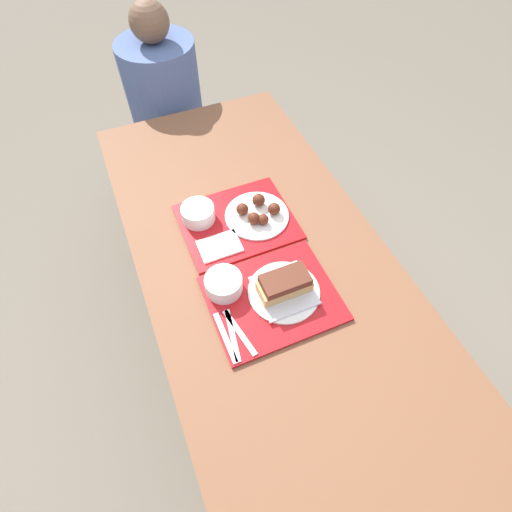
{
  "coord_description": "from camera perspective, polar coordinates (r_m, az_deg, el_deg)",
  "views": [
    {
      "loc": [
        -0.33,
        -0.71,
        1.87
      ],
      "look_at": [
        -0.03,
        -0.0,
        0.81
      ],
      "focal_mm": 28.0,
      "sensor_mm": 36.0,
      "label": 1
    }
  ],
  "objects": [
    {
      "name": "plastic_knife_near",
      "position": [
        1.2,
        -2.38,
        -10.83
      ],
      "size": [
        0.05,
        0.17,
        0.0
      ],
      "color": "white",
      "rests_on": "tray_near"
    },
    {
      "name": "picnic_table",
      "position": [
        1.43,
        1.21,
        -2.63
      ],
      "size": [
        0.82,
        1.82,
        0.77
      ],
      "color": "brown",
      "rests_on": "ground_plane"
    },
    {
      "name": "wings_plate_far",
      "position": [
        1.44,
        0.23,
        6.19
      ],
      "size": [
        0.23,
        0.23,
        0.05
      ],
      "color": "white",
      "rests_on": "tray_far"
    },
    {
      "name": "ground_plane",
      "position": [
        2.03,
        0.87,
        -13.16
      ],
      "size": [
        12.0,
        12.0,
        0.0
      ],
      "primitive_type": "plane",
      "color": "#706656"
    },
    {
      "name": "napkin_far",
      "position": [
        1.37,
        -5.22,
        1.42
      ],
      "size": [
        0.14,
        0.1,
        0.01
      ],
      "color": "white",
      "rests_on": "tray_far"
    },
    {
      "name": "tray_far",
      "position": [
        1.44,
        -2.69,
        4.88
      ],
      "size": [
        0.4,
        0.33,
        0.01
      ],
      "color": "#B21419",
      "rests_on": "picnic_table"
    },
    {
      "name": "picnic_bench_far",
      "position": [
        2.4,
        -10.09,
        14.59
      ],
      "size": [
        0.78,
        0.28,
        0.45
      ],
      "color": "brown",
      "rests_on": "ground_plane"
    },
    {
      "name": "condiment_packet",
      "position": [
        1.29,
        1.98,
        -2.9
      ],
      "size": [
        0.04,
        0.03,
        0.01
      ],
      "color": "#3F3F47",
      "rests_on": "tray_near"
    },
    {
      "name": "bowl_coleslaw_far",
      "position": [
        1.44,
        -8.28,
        6.12
      ],
      "size": [
        0.12,
        0.12,
        0.06
      ],
      "color": "white",
      "rests_on": "tray_far"
    },
    {
      "name": "tray_near",
      "position": [
        1.26,
        2.38,
        -6.04
      ],
      "size": [
        0.4,
        0.33,
        0.01
      ],
      "color": "#B21419",
      "rests_on": "picnic_table"
    },
    {
      "name": "brisket_sandwich_plate",
      "position": [
        1.24,
        4.11,
        -4.46
      ],
      "size": [
        0.23,
        0.23,
        0.09
      ],
      "color": "white",
      "rests_on": "tray_near"
    },
    {
      "name": "bowl_coleslaw_near",
      "position": [
        1.25,
        -4.65,
        -3.92
      ],
      "size": [
        0.12,
        0.12,
        0.06
      ],
      "color": "white",
      "rests_on": "tray_near"
    },
    {
      "name": "plastic_fork_near",
      "position": [
        1.2,
        -3.38,
        -11.19
      ],
      "size": [
        0.04,
        0.17,
        0.0
      ],
      "color": "white",
      "rests_on": "tray_near"
    },
    {
      "name": "plastic_spoon_near",
      "position": [
        1.19,
        -4.39,
        -11.55
      ],
      "size": [
        0.02,
        0.17,
        0.0
      ],
      "color": "white",
      "rests_on": "tray_near"
    },
    {
      "name": "person_seated_across",
      "position": [
        2.18,
        -13.02,
        21.68
      ],
      "size": [
        0.36,
        0.36,
        0.72
      ],
      "color": "#4C6093",
      "rests_on": "picnic_bench_far"
    }
  ]
}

